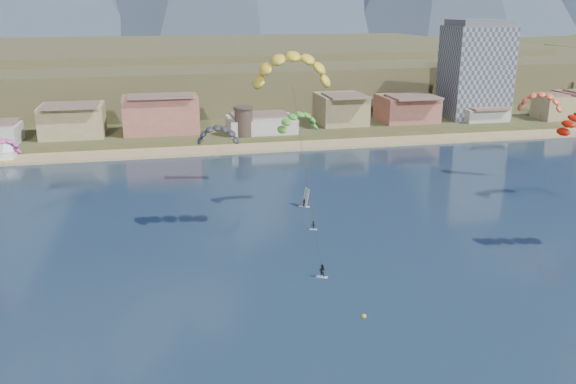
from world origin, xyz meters
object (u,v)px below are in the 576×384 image
Objects in this scene: apartment_tower at (476,70)px; kitesurfer_yellow at (292,65)px; windsurfer at (305,201)px; kitesurfer_green at (299,119)px; watchtower at (244,121)px; buoy at (364,316)px.

kitesurfer_yellow is (-83.11, -90.67, 11.49)m from apartment_tower.
windsurfer is (-76.88, -74.73, -16.63)m from apartment_tower.
apartment_tower is 8.57× the size of windsurfer.
apartment_tower reaches higher than kitesurfer_green.
buoy is at bearing -90.12° from watchtower.
kitesurfer_yellow is 9.06× the size of windsurfer.
apartment_tower is at bearing 47.49° from kitesurfer_yellow.
apartment_tower is 3.72× the size of watchtower.
buoy is at bearing -94.25° from windsurfer.
kitesurfer_yellow is at bearing -111.36° from windsurfer.
apartment_tower is 108.50m from windsurfer.
kitesurfer_green reaches higher than buoy.
watchtower is (-80.00, -14.00, -11.45)m from apartment_tower.
watchtower is at bearing -170.07° from apartment_tower.
apartment_tower is 145.12m from buoy.
windsurfer is at bearing 85.75° from buoy.
watchtower is 80.09m from kitesurfer_yellow.
watchtower is at bearing 87.67° from kitesurfer_yellow.
apartment_tower reaches higher than kitesurfer_yellow.
windsurfer reaches higher than buoy.
buoy is at bearing -123.84° from apartment_tower.
kitesurfer_green is (1.66, -61.12, 11.28)m from watchtower.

